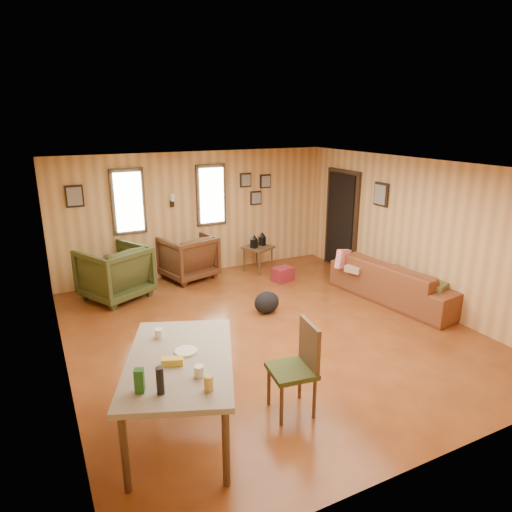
{
  "coord_description": "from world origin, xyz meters",
  "views": [
    {
      "loc": [
        -2.89,
        -5.37,
        3.03
      ],
      "look_at": [
        0.0,
        0.4,
        1.05
      ],
      "focal_mm": 32.0,
      "sensor_mm": 36.0,
      "label": 1
    }
  ],
  "objects_px": {
    "recliner_green": "(114,270)",
    "sofa": "(399,274)",
    "end_table": "(113,269)",
    "dining_table": "(180,366)",
    "recliner_brown": "(187,255)",
    "side_table": "(258,245)"
  },
  "relations": [
    {
      "from": "recliner_green",
      "to": "sofa",
      "type": "bearing_deg",
      "value": 125.68
    },
    {
      "from": "end_table",
      "to": "dining_table",
      "type": "bearing_deg",
      "value": -91.59
    },
    {
      "from": "recliner_green",
      "to": "dining_table",
      "type": "bearing_deg",
      "value": 62.13
    },
    {
      "from": "recliner_brown",
      "to": "dining_table",
      "type": "height_order",
      "value": "dining_table"
    },
    {
      "from": "end_table",
      "to": "recliner_brown",
      "type": "bearing_deg",
      "value": -1.99
    },
    {
      "from": "recliner_brown",
      "to": "sofa",
      "type": "bearing_deg",
      "value": 121.33
    },
    {
      "from": "dining_table",
      "to": "sofa",
      "type": "bearing_deg",
      "value": 43.03
    },
    {
      "from": "side_table",
      "to": "dining_table",
      "type": "xyz_separation_m",
      "value": [
        -2.92,
        -4.13,
        0.22
      ]
    },
    {
      "from": "side_table",
      "to": "dining_table",
      "type": "bearing_deg",
      "value": -125.31
    },
    {
      "from": "recliner_brown",
      "to": "end_table",
      "type": "bearing_deg",
      "value": -17.71
    },
    {
      "from": "sofa",
      "to": "dining_table",
      "type": "relative_size",
      "value": 1.25
    },
    {
      "from": "recliner_green",
      "to": "dining_table",
      "type": "xyz_separation_m",
      "value": [
        -0.07,
        -3.95,
        0.26
      ]
    },
    {
      "from": "sofa",
      "to": "dining_table",
      "type": "height_order",
      "value": "dining_table"
    },
    {
      "from": "recliner_brown",
      "to": "end_table",
      "type": "height_order",
      "value": "recliner_brown"
    },
    {
      "from": "recliner_brown",
      "to": "dining_table",
      "type": "bearing_deg",
      "value": 55.16
    },
    {
      "from": "sofa",
      "to": "recliner_green",
      "type": "bearing_deg",
      "value": 54.69
    },
    {
      "from": "dining_table",
      "to": "end_table",
      "type": "bearing_deg",
      "value": 110.14
    },
    {
      "from": "recliner_brown",
      "to": "end_table",
      "type": "distance_m",
      "value": 1.4
    },
    {
      "from": "recliner_brown",
      "to": "side_table",
      "type": "relative_size",
      "value": 1.18
    },
    {
      "from": "end_table",
      "to": "dining_table",
      "type": "xyz_separation_m",
      "value": [
        -0.12,
        -4.42,
        0.39
      ]
    },
    {
      "from": "recliner_brown",
      "to": "recliner_green",
      "type": "bearing_deg",
      "value": 0.68
    },
    {
      "from": "recliner_brown",
      "to": "side_table",
      "type": "height_order",
      "value": "recliner_brown"
    }
  ]
}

